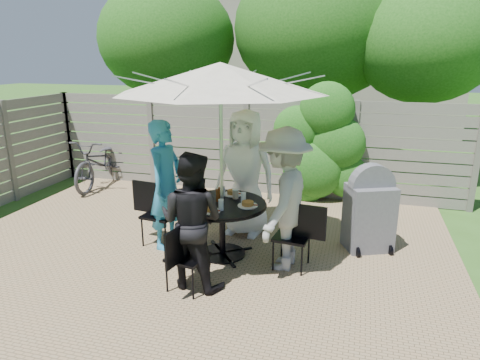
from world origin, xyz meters
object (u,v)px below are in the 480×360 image
(coffee_cup, at_px, (235,194))
(chair_left, at_px, (160,226))
(syrup_jug, at_px, (219,195))
(bicycle, at_px, (101,162))
(glass_back, at_px, (223,191))
(chair_back, at_px, (248,213))
(bbq_grill, at_px, (369,211))
(glass_right, at_px, (243,198))
(patio_table, at_px, (222,219))
(person_right, at_px, (284,200))
(person_left, at_px, (166,185))
(chair_front, at_px, (187,270))
(glass_front, at_px, (221,205))
(person_front, at_px, (192,221))
(plate_front, at_px, (210,210))
(chair_right, at_px, (292,249))
(plate_right, at_px, (248,204))
(plate_back, at_px, (233,193))
(plate_left, at_px, (197,198))
(umbrella, at_px, (220,78))
(person_back, at_px, (245,173))

(coffee_cup, bearing_deg, chair_left, -174.40)
(syrup_jug, xyz_separation_m, bicycle, (-3.34, 2.33, -0.33))
(glass_back, relative_size, bicycle, 0.07)
(chair_back, height_order, bicycle, bicycle)
(coffee_cup, height_order, bbq_grill, bbq_grill)
(glass_back, relative_size, glass_right, 1.00)
(patio_table, height_order, person_right, person_right)
(patio_table, bearing_deg, bicycle, 144.86)
(person_left, relative_size, syrup_jug, 11.21)
(chair_front, xyz_separation_m, coffee_cup, (0.23, 1.17, 0.56))
(glass_front, xyz_separation_m, coffee_cup, (0.05, 0.48, -0.01))
(person_front, xyz_separation_m, plate_front, (0.05, 0.47, -0.02))
(person_left, height_order, glass_back, person_left)
(plate_front, bearing_deg, glass_front, 37.69)
(bbq_grill, bearing_deg, chair_right, -161.02)
(chair_left, height_order, glass_back, chair_left)
(chair_back, xyz_separation_m, person_front, (-0.19, -1.78, 0.54))
(plate_right, height_order, bbq_grill, bbq_grill)
(chair_back, xyz_separation_m, plate_back, (-0.06, -0.60, 0.51))
(chair_left, xyz_separation_m, plate_front, (0.92, -0.46, 0.51))
(chair_front, distance_m, glass_right, 1.24)
(patio_table, distance_m, person_right, 0.91)
(bicycle, bearing_deg, glass_right, -36.88)
(coffee_cup, bearing_deg, chair_back, 91.63)
(chair_back, height_order, person_right, person_right)
(chair_right, distance_m, bicycle, 5.02)
(chair_left, bearing_deg, plate_left, 1.01)
(chair_back, relative_size, chair_right, 1.02)
(umbrella, height_order, person_front, umbrella)
(chair_back, distance_m, chair_left, 1.36)
(plate_left, distance_m, bicycle, 3.85)
(umbrella, height_order, person_back, umbrella)
(glass_right, distance_m, syrup_jug, 0.32)
(person_right, bearing_deg, glass_right, -100.42)
(patio_table, relative_size, plate_right, 4.86)
(chair_left, xyz_separation_m, plate_left, (0.60, -0.06, 0.51))
(person_back, xyz_separation_m, plate_front, (-0.13, -1.18, -0.16))
(chair_left, bearing_deg, glass_right, 5.92)
(person_left, bearing_deg, syrup_jug, -86.28)
(chair_front, bearing_deg, glass_back, 9.67)
(chair_back, relative_size, plate_right, 3.41)
(coffee_cup, bearing_deg, glass_back, 163.00)
(plate_right, height_order, glass_right, glass_right)
(umbrella, bearing_deg, person_right, -6.06)
(plate_front, bearing_deg, patio_table, 83.94)
(patio_table, xyz_separation_m, umbrella, (0.00, 0.00, 1.81))
(plate_right, bearing_deg, plate_front, -141.06)
(chair_front, bearing_deg, bicycle, 55.39)
(chair_front, xyz_separation_m, person_right, (0.93, 0.87, 0.65))
(plate_front, relative_size, glass_right, 1.86)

